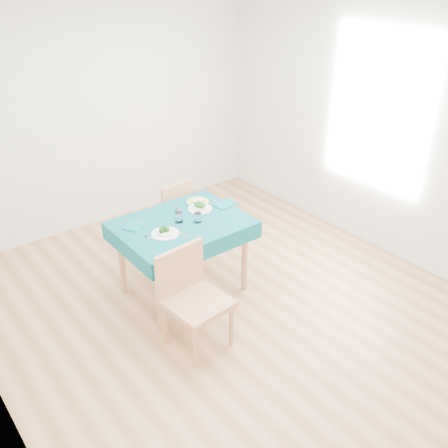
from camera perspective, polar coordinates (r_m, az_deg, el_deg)
room_shell at (r=4.08m, az=0.00°, el=6.16°), size 4.02×4.52×2.73m
table at (r=4.72m, az=-4.67°, el=-3.84°), size 1.15×0.88×0.76m
chair_near at (r=3.97m, az=-3.10°, el=-7.20°), size 0.51×0.55×1.17m
chair_far at (r=5.36m, az=-6.45°, el=1.38°), size 0.42×0.46×0.95m
bowl_near at (r=4.33m, az=-6.74°, el=-0.74°), size 0.24×0.24×0.07m
bowl_far at (r=4.73m, az=-2.77°, el=2.05°), size 0.23×0.23×0.07m
fork_near at (r=4.30m, az=-8.14°, el=-1.62°), size 0.09×0.16×0.00m
knife_near at (r=4.35m, az=-4.86°, el=-1.05°), size 0.02×0.23×0.00m
fork_far at (r=4.71m, az=-5.02°, el=1.42°), size 0.05×0.16×0.00m
knife_far at (r=4.84m, az=-0.85°, el=2.27°), size 0.12×0.22×0.00m
napkin_near at (r=4.52m, az=-10.10°, el=-0.15°), size 0.26×0.23×0.01m
napkin_far at (r=4.83m, az=0.18°, el=2.29°), size 0.23×0.17×0.01m
tumbler_center at (r=4.52m, az=-5.20°, el=0.80°), size 0.08×0.08×0.10m
tumbler_side at (r=4.51m, az=-3.01°, el=0.73°), size 0.07×0.07×0.09m
side_plate at (r=4.89m, az=-3.05°, el=2.57°), size 0.22×0.22×0.01m
bread_slice at (r=4.88m, az=-3.05°, el=2.71°), size 0.10×0.10×0.01m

